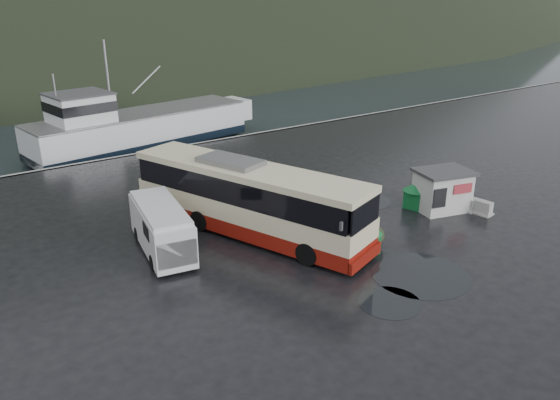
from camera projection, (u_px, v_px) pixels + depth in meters
ground at (313, 242)px, 27.24m from camera, size 160.00×160.00×0.00m
quay_edge at (152, 151)px, 42.44m from camera, size 160.00×0.60×1.50m
coach_bus at (249, 232)px, 28.33m from camera, size 7.54×13.80×3.81m
white_van at (163, 251)px, 26.30m from camera, size 2.93×5.96×2.38m
waste_bin_left at (367, 251)px, 26.27m from camera, size 1.22×1.22×1.36m
waste_bin_right at (414, 208)px, 31.51m from camera, size 1.37×1.37×1.52m
dome_tent at (358, 241)px, 27.29m from camera, size 2.11×2.94×1.15m
ticket_kiosk at (440, 210)px, 31.21m from camera, size 3.50×2.98×2.36m
jersey_barrier_a at (462, 209)px, 31.30m from camera, size 0.92×1.60×0.76m
jersey_barrier_b at (478, 213)px, 30.76m from camera, size 0.97×1.64×0.78m
fishing_trawler at (142, 131)px, 48.34m from camera, size 23.62×8.32×9.25m
puddles at (397, 254)px, 25.93m from camera, size 9.90×11.69×0.01m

